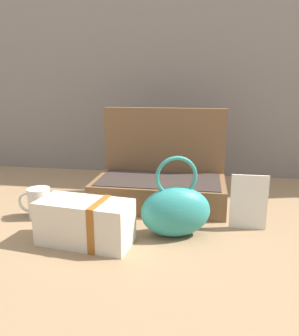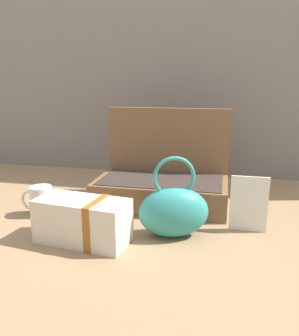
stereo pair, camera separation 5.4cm
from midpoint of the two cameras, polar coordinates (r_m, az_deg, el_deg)
The scene contains 7 objects.
ground_plane at distance 1.13m, azimuth 0.95°, elevation -8.12°, with size 6.00×6.00×0.00m, color #8C6D4C.
back_wall at distance 1.64m, azimuth 5.48°, elevation 23.72°, with size 3.20×0.06×1.40m, color gray.
open_suitcase at distance 1.23m, azimuth 3.47°, elevation -2.30°, with size 0.46×0.27×0.34m.
teal_pouch_handbag at distance 0.97m, azimuth 5.66°, elevation -7.15°, with size 0.22×0.16×0.24m.
cream_toiletry_bag at distance 0.95m, azimuth -9.38°, elevation -8.77°, with size 0.27×0.15×0.13m.
coffee_mug at distance 1.17m, azimuth -16.54°, elevation -5.31°, with size 0.11×0.07×0.10m.
info_card_left at distance 1.04m, azimuth 17.74°, elevation -5.81°, with size 0.11×0.01×0.17m, color silver.
Camera 2 is at (0.23, -1.02, 0.43)m, focal length 36.32 mm.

